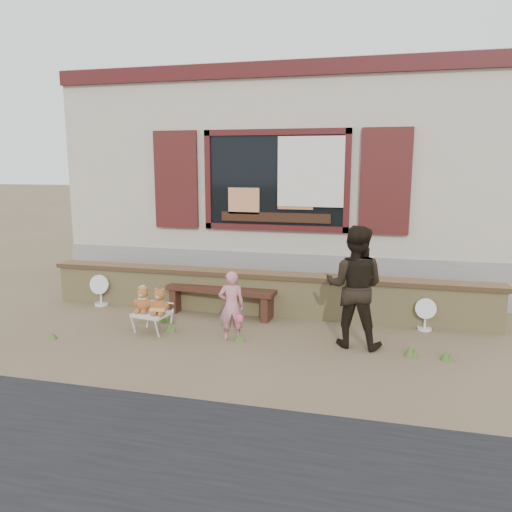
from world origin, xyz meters
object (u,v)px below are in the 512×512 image
(bench, at_px, (221,295))
(teddy_bear_left, at_px, (143,299))
(teddy_bear_right, at_px, (160,301))
(adult, at_px, (355,287))
(folding_chair, at_px, (152,314))
(child, at_px, (232,306))

(bench, xyz_separation_m, teddy_bear_left, (-0.83, -0.96, 0.14))
(teddy_bear_right, relative_size, adult, 0.24)
(folding_chair, bearing_deg, child, 8.39)
(folding_chair, xyz_separation_m, teddy_bear_left, (-0.14, 0.02, 0.21))
(bench, xyz_separation_m, folding_chair, (-0.69, -0.98, -0.07))
(bench, bearing_deg, teddy_bear_left, -126.07)
(folding_chair, height_order, teddy_bear_right, teddy_bear_right)
(bench, bearing_deg, teddy_bear_right, -114.08)
(teddy_bear_left, relative_size, teddy_bear_right, 0.98)
(folding_chair, distance_m, adult, 2.82)
(teddy_bear_right, bearing_deg, teddy_bear_left, 180.00)
(adult, bearing_deg, bench, -14.52)
(teddy_bear_left, relative_size, child, 0.39)
(folding_chair, bearing_deg, bench, 64.14)
(child, height_order, adult, adult)
(bench, bearing_deg, adult, -16.75)
(adult, bearing_deg, teddy_bear_right, 11.12)
(teddy_bear_left, bearing_deg, folding_chair, 0.00)
(child, bearing_deg, folding_chair, -18.71)
(folding_chair, xyz_separation_m, adult, (2.76, 0.17, 0.53))
(teddy_bear_left, xyz_separation_m, child, (1.31, -0.04, 0.00))
(bench, distance_m, folding_chair, 1.20)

